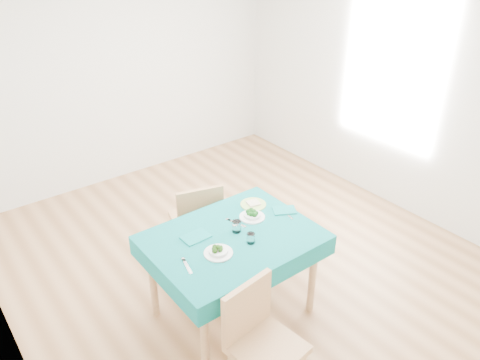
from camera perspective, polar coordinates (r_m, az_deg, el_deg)
room_shell at (r=3.88m, az=0.00°, el=6.46°), size 4.02×4.52×2.73m
table at (r=3.77m, az=-0.85°, el=-11.55°), size 1.25×0.95×0.76m
chair_near at (r=3.13m, az=3.42°, el=-18.71°), size 0.47×0.50×1.04m
chair_far at (r=4.29m, az=-5.52°, el=-3.81°), size 0.52×0.55×1.04m
bowl_near at (r=3.35m, az=-2.66°, el=-8.53°), size 0.21×0.21×0.06m
bowl_far at (r=3.74m, az=1.49°, el=-4.20°), size 0.21×0.21×0.06m
fork_near at (r=3.28m, az=-6.46°, el=-10.41°), size 0.06×0.17×0.00m
knife_near at (r=3.36m, az=-2.46°, el=-9.08°), size 0.09×0.18×0.00m
fork_far at (r=3.68m, az=-0.41°, el=-5.28°), size 0.07×0.18×0.00m
knife_far at (r=3.82m, az=5.61°, el=-4.06°), size 0.05×0.20×0.00m
napkin_near at (r=3.54m, az=-5.43°, el=-6.93°), size 0.21×0.15×0.01m
napkin_far at (r=3.85m, az=5.44°, el=-3.69°), size 0.23×0.20×0.01m
tumbler_center at (r=3.57m, az=-0.43°, el=-5.68°), size 0.07×0.07×0.09m
tumbler_side at (r=3.45m, az=1.33°, el=-7.11°), size 0.06×0.06×0.08m
side_plate at (r=3.91m, az=1.63°, el=-2.99°), size 0.21×0.21×0.01m
bread_slice at (r=3.90m, az=1.63°, el=-2.83°), size 0.12×0.12×0.01m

